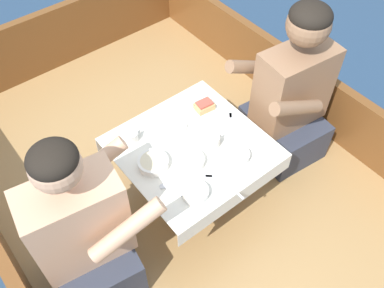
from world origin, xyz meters
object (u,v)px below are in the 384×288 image
object	(u,v)px
sandwich	(204,106)
coffee_cup_port	(212,141)
coffee_cup_starboard	(131,136)
person_port	(84,234)
person_starboard	(290,99)

from	to	relation	value
sandwich	coffee_cup_port	world-z (taller)	coffee_cup_port
sandwich	coffee_cup_starboard	bearing A→B (deg)	170.86
person_port	coffee_cup_port	distance (m)	0.74
person_starboard	coffee_cup_starboard	world-z (taller)	person_starboard
coffee_cup_port	coffee_cup_starboard	xyz separation A→B (m)	(-0.29, 0.28, -0.01)
person_starboard	person_port	bearing A→B (deg)	6.68
person_port	coffee_cup_port	size ratio (longest dim) A/B	9.69
person_starboard	coffee_cup_starboard	bearing A→B (deg)	-11.64
sandwich	person_port	bearing A→B (deg)	-165.65
person_starboard	coffee_cup_starboard	xyz separation A→B (m)	(-0.86, 0.28, 0.05)
coffee_cup_port	coffee_cup_starboard	size ratio (longest dim) A/B	1.04
person_port	person_starboard	distance (m)	1.30
person_starboard	coffee_cup_port	bearing A→B (deg)	6.50
sandwich	coffee_cup_port	bearing A→B (deg)	-120.35
person_port	coffee_cup_starboard	distance (m)	0.53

